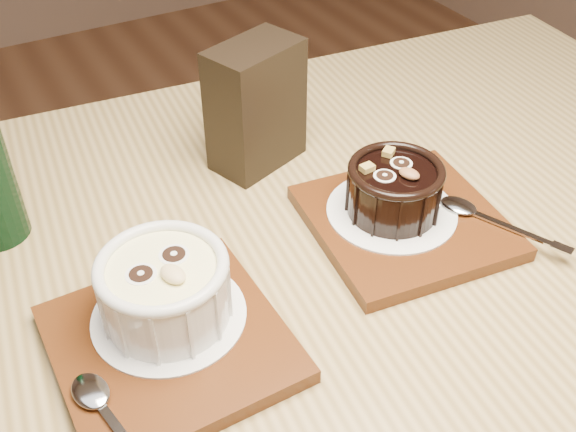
% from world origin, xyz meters
% --- Properties ---
extents(table, '(1.27, 0.92, 0.75)m').
position_xyz_m(table, '(0.18, 0.15, 0.66)').
color(table, olive).
rests_on(table, ground).
extents(tray_left, '(0.18, 0.18, 0.01)m').
position_xyz_m(tray_left, '(0.05, 0.13, 0.76)').
color(tray_left, '#56280E').
rests_on(tray_left, table).
extents(doily_left, '(0.13, 0.13, 0.00)m').
position_xyz_m(doily_left, '(0.06, 0.15, 0.77)').
color(doily_left, white).
rests_on(doily_left, tray_left).
extents(ramekin_white, '(0.11, 0.11, 0.06)m').
position_xyz_m(ramekin_white, '(0.06, 0.15, 0.80)').
color(ramekin_white, silver).
rests_on(ramekin_white, doily_left).
extents(spoon_left, '(0.05, 0.14, 0.01)m').
position_xyz_m(spoon_left, '(-0.01, 0.07, 0.77)').
color(spoon_left, '#B7BBC1').
rests_on(spoon_left, tray_left).
extents(tray_right, '(0.20, 0.20, 0.01)m').
position_xyz_m(tray_right, '(0.32, 0.16, 0.76)').
color(tray_right, '#56280E').
rests_on(tray_right, table).
extents(doily_right, '(0.13, 0.13, 0.00)m').
position_xyz_m(doily_right, '(0.31, 0.17, 0.77)').
color(doily_right, white).
rests_on(doily_right, tray_right).
extents(ramekin_dark, '(0.09, 0.09, 0.06)m').
position_xyz_m(ramekin_dark, '(0.31, 0.17, 0.80)').
color(ramekin_dark, black).
rests_on(ramekin_dark, doily_right).
extents(spoon_right, '(0.08, 0.13, 0.01)m').
position_xyz_m(spoon_right, '(0.38, 0.11, 0.77)').
color(spoon_right, '#B7BBC1').
rests_on(spoon_right, tray_right).
extents(condiment_stand, '(0.11, 0.09, 0.14)m').
position_xyz_m(condiment_stand, '(0.24, 0.34, 0.82)').
color(condiment_stand, black).
rests_on(condiment_stand, table).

